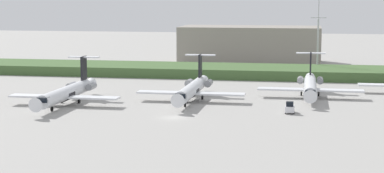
{
  "coord_description": "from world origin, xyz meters",
  "views": [
    {
      "loc": [
        24.02,
        -113.51,
        21.95
      ],
      "look_at": [
        0.0,
        20.06,
        3.0
      ],
      "focal_mm": 60.42,
      "sensor_mm": 36.0,
      "label": 1
    }
  ],
  "objects_px": {
    "regional_jet_third": "(192,89)",
    "antenna_mast": "(318,38)",
    "baggage_tug": "(290,108)",
    "regional_jet_fourth": "(310,86)",
    "regional_jet_second": "(67,92)"
  },
  "relations": [
    {
      "from": "regional_jet_third",
      "to": "regional_jet_fourth",
      "type": "distance_m",
      "value": 26.45
    },
    {
      "from": "regional_jet_third",
      "to": "antenna_mast",
      "type": "distance_m",
      "value": 60.28
    },
    {
      "from": "regional_jet_second",
      "to": "regional_jet_third",
      "type": "relative_size",
      "value": 1.0
    },
    {
      "from": "regional_jet_third",
      "to": "antenna_mast",
      "type": "height_order",
      "value": "antenna_mast"
    },
    {
      "from": "regional_jet_fourth",
      "to": "regional_jet_third",
      "type": "bearing_deg",
      "value": -159.0
    },
    {
      "from": "antenna_mast",
      "to": "regional_jet_fourth",
      "type": "bearing_deg",
      "value": -92.66
    },
    {
      "from": "regional_jet_fourth",
      "to": "antenna_mast",
      "type": "bearing_deg",
      "value": 87.34
    },
    {
      "from": "regional_jet_fourth",
      "to": "baggage_tug",
      "type": "xyz_separation_m",
      "value": [
        -3.81,
        -20.82,
        -1.53
      ]
    },
    {
      "from": "baggage_tug",
      "to": "regional_jet_third",
      "type": "bearing_deg",
      "value": 151.49
    },
    {
      "from": "regional_jet_second",
      "to": "regional_jet_fourth",
      "type": "bearing_deg",
      "value": 21.11
    },
    {
      "from": "regional_jet_third",
      "to": "antenna_mast",
      "type": "relative_size",
      "value": 1.26
    },
    {
      "from": "regional_jet_fourth",
      "to": "baggage_tug",
      "type": "bearing_deg",
      "value": -100.38
    },
    {
      "from": "antenna_mast",
      "to": "regional_jet_second",
      "type": "bearing_deg",
      "value": -129.06
    },
    {
      "from": "antenna_mast",
      "to": "baggage_tug",
      "type": "distance_m",
      "value": 65.73
    },
    {
      "from": "regional_jet_fourth",
      "to": "antenna_mast",
      "type": "distance_m",
      "value": 44.71
    }
  ]
}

